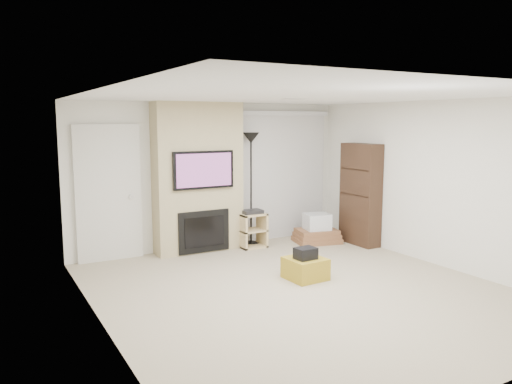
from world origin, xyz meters
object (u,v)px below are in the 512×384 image
ottoman (305,268)px  av_stand (252,228)px  floor_lamp (251,157)px  bookshelf (360,194)px  box_stack (317,231)px

ottoman → av_stand: (0.22, 1.93, 0.20)m
floor_lamp → bookshelf: floor_lamp is taller
ottoman → bookshelf: (2.01, 1.19, 0.75)m
floor_lamp → box_stack: bearing=-22.7°
ottoman → floor_lamp: 2.57m
av_stand → box_stack: bearing=-13.1°
ottoman → bookshelf: bearing=30.5°
floor_lamp → bookshelf: 2.06m
ottoman → av_stand: 1.95m
floor_lamp → bookshelf: bearing=-28.6°
floor_lamp → box_stack: 1.82m
floor_lamp → av_stand: 1.24m
floor_lamp → av_stand: (-0.09, -0.19, -1.22)m
ottoman → av_stand: size_ratio=0.76×
ottoman → bookshelf: bookshelf is taller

